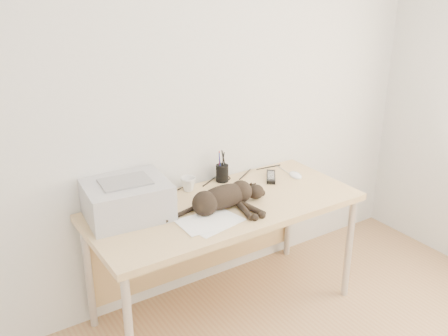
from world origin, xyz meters
TOP-DOWN VIEW (x-y plane):
  - wall_back at (0.00, 1.75)m, footprint 3.50×0.00m
  - desk at (0.00, 1.48)m, footprint 1.60×0.70m
  - printer at (-0.53, 1.56)m, footprint 0.48×0.42m
  - papers at (-0.19, 1.24)m, footprint 0.35×0.27m
  - cat at (-0.05, 1.34)m, footprint 0.64×0.29m
  - mug at (-0.09, 1.67)m, footprint 0.13×0.13m
  - pen_cup at (0.17, 1.68)m, footprint 0.08×0.08m
  - remote_grey at (-0.26, 1.64)m, footprint 0.09×0.17m
  - remote_black at (0.46, 1.55)m, footprint 0.16×0.19m
  - mouse at (0.62, 1.49)m, footprint 0.09×0.13m
  - cable_tangle at (0.00, 1.70)m, footprint 1.36×0.08m

SIDE VIEW (x-z plane):
  - desk at x=0.00m, z-range 0.24..0.98m
  - papers at x=-0.19m, z-range 0.74..0.75m
  - cable_tangle at x=0.00m, z-range 0.74..0.75m
  - remote_grey at x=-0.26m, z-range 0.74..0.76m
  - remote_black at x=0.46m, z-range 0.74..0.76m
  - mouse at x=0.62m, z-range 0.74..0.78m
  - mug at x=-0.09m, z-range 0.74..0.83m
  - pen_cup at x=0.17m, z-range 0.69..0.90m
  - cat at x=-0.05m, z-range 0.73..0.88m
  - printer at x=-0.53m, z-range 0.74..0.95m
  - wall_back at x=0.00m, z-range -0.45..3.05m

